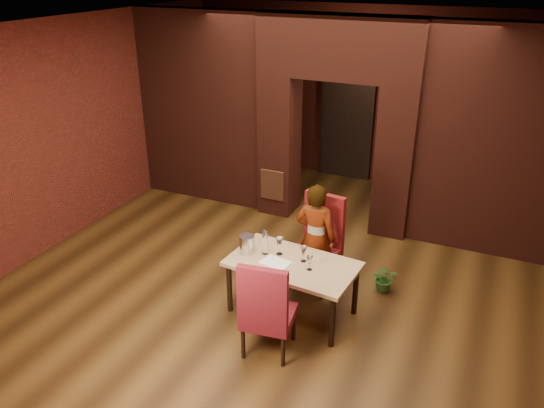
{
  "coord_description": "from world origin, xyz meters",
  "views": [
    {
      "loc": [
        2.33,
        -5.55,
        3.91
      ],
      "look_at": [
        -0.18,
        0.0,
        1.08
      ],
      "focal_mm": 35.0,
      "sensor_mm": 36.0,
      "label": 1
    }
  ],
  "objects_px": {
    "wine_glass_b": "(304,254)",
    "potted_plant": "(385,278)",
    "wine_glass_c": "(310,263)",
    "wine_glass_a": "(279,246)",
    "person_seated": "(315,238)",
    "dining_table": "(292,287)",
    "chair_far": "(315,244)",
    "chair_near": "(269,305)",
    "wine_bucket": "(247,244)",
    "water_bottle": "(265,242)"
  },
  "relations": [
    {
      "from": "wine_glass_b",
      "to": "potted_plant",
      "type": "xyz_separation_m",
      "value": [
        0.81,
        0.83,
        -0.61
      ]
    },
    {
      "from": "wine_glass_c",
      "to": "potted_plant",
      "type": "bearing_deg",
      "value": 55.2
    },
    {
      "from": "wine_glass_a",
      "to": "wine_glass_c",
      "type": "height_order",
      "value": "wine_glass_a"
    },
    {
      "from": "wine_glass_a",
      "to": "wine_glass_c",
      "type": "xyz_separation_m",
      "value": [
        0.45,
        -0.18,
        -0.02
      ]
    },
    {
      "from": "person_seated",
      "to": "potted_plant",
      "type": "xyz_separation_m",
      "value": [
        0.86,
        0.29,
        -0.54
      ]
    },
    {
      "from": "dining_table",
      "to": "chair_far",
      "type": "relative_size",
      "value": 1.22
    },
    {
      "from": "chair_near",
      "to": "wine_glass_b",
      "type": "height_order",
      "value": "chair_near"
    },
    {
      "from": "person_seated",
      "to": "chair_far",
      "type": "bearing_deg",
      "value": -75.17
    },
    {
      "from": "wine_glass_b",
      "to": "potted_plant",
      "type": "distance_m",
      "value": 1.31
    },
    {
      "from": "wine_bucket",
      "to": "potted_plant",
      "type": "relative_size",
      "value": 0.61
    },
    {
      "from": "wine_glass_a",
      "to": "wine_glass_b",
      "type": "distance_m",
      "value": 0.32
    },
    {
      "from": "chair_near",
      "to": "dining_table",
      "type": "bearing_deg",
      "value": -95.84
    },
    {
      "from": "chair_near",
      "to": "water_bottle",
      "type": "height_order",
      "value": "chair_near"
    },
    {
      "from": "wine_glass_a",
      "to": "water_bottle",
      "type": "xyz_separation_m",
      "value": [
        -0.16,
        -0.06,
        0.05
      ]
    },
    {
      "from": "wine_glass_b",
      "to": "wine_glass_c",
      "type": "height_order",
      "value": "wine_glass_b"
    },
    {
      "from": "chair_far",
      "to": "potted_plant",
      "type": "relative_size",
      "value": 3.31
    },
    {
      "from": "wine_glass_a",
      "to": "person_seated",
      "type": "bearing_deg",
      "value": 62.27
    },
    {
      "from": "chair_near",
      "to": "potted_plant",
      "type": "bearing_deg",
      "value": -126.47
    },
    {
      "from": "wine_glass_c",
      "to": "wine_bucket",
      "type": "distance_m",
      "value": 0.82
    },
    {
      "from": "wine_glass_a",
      "to": "potted_plant",
      "type": "height_order",
      "value": "wine_glass_a"
    },
    {
      "from": "wine_bucket",
      "to": "water_bottle",
      "type": "height_order",
      "value": "water_bottle"
    },
    {
      "from": "wine_bucket",
      "to": "person_seated",
      "type": "bearing_deg",
      "value": 44.67
    },
    {
      "from": "wine_glass_a",
      "to": "chair_far",
      "type": "bearing_deg",
      "value": 65.72
    },
    {
      "from": "chair_far",
      "to": "wine_glass_c",
      "type": "height_order",
      "value": "chair_far"
    },
    {
      "from": "chair_far",
      "to": "wine_glass_b",
      "type": "relative_size",
      "value": 6.31
    },
    {
      "from": "dining_table",
      "to": "chair_far",
      "type": "bearing_deg",
      "value": 91.79
    },
    {
      "from": "wine_glass_a",
      "to": "potted_plant",
      "type": "xyz_separation_m",
      "value": [
        1.13,
        0.8,
        -0.62
      ]
    },
    {
      "from": "potted_plant",
      "to": "wine_bucket",
      "type": "bearing_deg",
      "value": -148.53
    },
    {
      "from": "chair_near",
      "to": "potted_plant",
      "type": "xyz_separation_m",
      "value": [
        0.89,
        1.63,
        -0.39
      ]
    },
    {
      "from": "wine_bucket",
      "to": "potted_plant",
      "type": "xyz_separation_m",
      "value": [
        1.5,
        0.92,
        -0.62
      ]
    },
    {
      "from": "chair_near",
      "to": "potted_plant",
      "type": "relative_size",
      "value": 3.15
    },
    {
      "from": "wine_glass_c",
      "to": "water_bottle",
      "type": "xyz_separation_m",
      "value": [
        -0.61,
        0.12,
        0.07
      ]
    },
    {
      "from": "wine_glass_a",
      "to": "wine_bucket",
      "type": "distance_m",
      "value": 0.39
    },
    {
      "from": "person_seated",
      "to": "dining_table",
      "type": "bearing_deg",
      "value": 85.34
    },
    {
      "from": "dining_table",
      "to": "wine_bucket",
      "type": "relative_size",
      "value": 6.65
    },
    {
      "from": "wine_glass_a",
      "to": "wine_glass_c",
      "type": "bearing_deg",
      "value": -21.65
    },
    {
      "from": "water_bottle",
      "to": "potted_plant",
      "type": "height_order",
      "value": "water_bottle"
    },
    {
      "from": "chair_far",
      "to": "wine_bucket",
      "type": "distance_m",
      "value": 0.95
    },
    {
      "from": "wine_glass_b",
      "to": "wine_glass_c",
      "type": "xyz_separation_m",
      "value": [
        0.13,
        -0.15,
        -0.01
      ]
    },
    {
      "from": "chair_far",
      "to": "person_seated",
      "type": "distance_m",
      "value": 0.13
    },
    {
      "from": "person_seated",
      "to": "wine_glass_b",
      "type": "bearing_deg",
      "value": 95.56
    },
    {
      "from": "wine_glass_b",
      "to": "wine_glass_c",
      "type": "distance_m",
      "value": 0.2
    },
    {
      "from": "chair_far",
      "to": "wine_glass_b",
      "type": "distance_m",
      "value": 0.63
    },
    {
      "from": "wine_glass_c",
      "to": "potted_plant",
      "type": "xyz_separation_m",
      "value": [
        0.68,
        0.98,
        -0.6
      ]
    },
    {
      "from": "wine_glass_b",
      "to": "chair_far",
      "type": "bearing_deg",
      "value": 96.25
    },
    {
      "from": "person_seated",
      "to": "wine_glass_c",
      "type": "bearing_deg",
      "value": 104.88
    },
    {
      "from": "chair_near",
      "to": "wine_glass_a",
      "type": "distance_m",
      "value": 0.9
    },
    {
      "from": "person_seated",
      "to": "wine_glass_c",
      "type": "relative_size",
      "value": 8.07
    },
    {
      "from": "chair_far",
      "to": "dining_table",
      "type": "bearing_deg",
      "value": -85.66
    },
    {
      "from": "chair_near",
      "to": "wine_bucket",
      "type": "relative_size",
      "value": 5.17
    }
  ]
}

